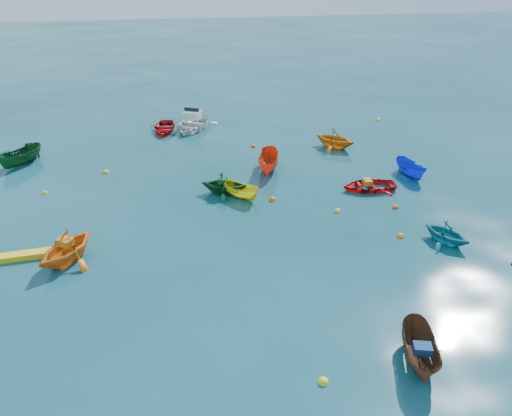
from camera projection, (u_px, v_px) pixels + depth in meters
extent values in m
plane|color=#093743|center=(273.00, 270.00, 21.55)|extent=(160.00, 160.00, 0.00)
imported|color=#502E1C|center=(418.00, 361.00, 16.90)|extent=(1.81, 3.12, 1.14)
imported|color=orange|center=(68.00, 261.00, 22.19)|extent=(3.92, 4.04, 1.62)
imported|color=#D3C812|center=(240.00, 197.00, 27.68)|extent=(2.46, 2.46, 0.98)
imported|color=#16758C|center=(445.00, 242.00, 23.56)|extent=(2.87, 2.97, 1.20)
imported|color=red|center=(269.00, 170.00, 30.96)|extent=(1.99, 3.43, 1.25)
imported|color=#0F4420|center=(225.00, 193.00, 28.10)|extent=(3.09, 2.86, 1.35)
imported|color=red|center=(368.00, 189.00, 28.58)|extent=(3.14, 2.28, 0.64)
imported|color=#102AD3|center=(410.00, 176.00, 30.21)|extent=(1.44, 2.79, 1.03)
imported|color=#AB0E12|center=(164.00, 131.00, 37.29)|extent=(2.56, 3.42, 0.68)
imported|color=orange|center=(334.00, 148.00, 34.30)|extent=(3.75, 3.73, 1.50)
imported|color=#10441C|center=(22.00, 165.00, 31.67)|extent=(2.92, 3.23, 1.23)
imported|color=silver|center=(193.00, 128.00, 37.84)|extent=(4.54, 5.14, 1.48)
cube|color=navy|center=(422.00, 349.00, 16.43)|extent=(0.68, 0.58, 0.29)
cube|color=orange|center=(65.00, 242.00, 21.77)|extent=(0.79, 0.75, 0.31)
cube|color=#114621|center=(222.00, 180.00, 27.72)|extent=(0.62, 0.72, 0.29)
cube|color=orange|center=(367.00, 182.00, 28.35)|extent=(0.46, 0.60, 0.29)
sphere|color=yellow|center=(323.00, 382.00, 16.09)|extent=(0.35, 0.35, 0.35)
sphere|color=orange|center=(400.00, 237.00, 23.99)|extent=(0.35, 0.35, 0.35)
sphere|color=yellow|center=(45.00, 193.00, 28.11)|extent=(0.31, 0.31, 0.31)
sphere|color=#E55C0C|center=(272.00, 200.00, 27.35)|extent=(0.38, 0.38, 0.38)
sphere|color=yellow|center=(337.00, 212.00, 26.20)|extent=(0.33, 0.33, 0.33)
sphere|color=#D94C0B|center=(395.00, 208.00, 26.57)|extent=(0.34, 0.34, 0.34)
sphere|color=yellow|center=(106.00, 173.00, 30.61)|extent=(0.37, 0.37, 0.37)
sphere|color=#E9520C|center=(253.00, 147.00, 34.45)|extent=(0.34, 0.34, 0.34)
sphere|color=yellow|center=(378.00, 120.00, 39.45)|extent=(0.39, 0.39, 0.39)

